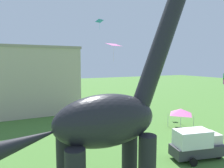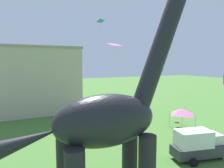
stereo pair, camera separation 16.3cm
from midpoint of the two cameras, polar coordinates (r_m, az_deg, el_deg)
The scene contains 8 objects.
dinosaur_sculpture at distance 14.09m, azimuth -1.53°, elevation -9.88°, with size 16.69×3.54×17.44m.
parked_box_truck at distance 24.55m, azimuth 22.49°, elevation -14.81°, with size 5.92×3.28×3.20m.
person_strolling_adult at distance 28.22m, azimuth 10.06°, elevation -13.75°, with size 0.43×0.19×1.15m.
festival_canopy_tent at distance 34.52m, azimuth 18.72°, elevation -7.14°, with size 3.15×3.15×3.00m.
kite_high_right at distance 42.47m, azimuth 13.56°, elevation 3.89°, with size 1.03×0.95×1.06m.
kite_apex at distance 28.83m, azimuth -2.94°, elevation 16.72°, with size 1.18×1.02×1.29m.
kite_near_low at distance 25.94m, azimuth 0.94°, elevation 10.61°, with size 2.06×1.73×2.23m.
background_building_block at distance 45.72m, azimuth -21.82°, elevation 1.06°, with size 19.92×11.29×13.25m.
Camera 2 is at (-5.87, -8.10, 10.13)m, focal length 33.65 mm.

